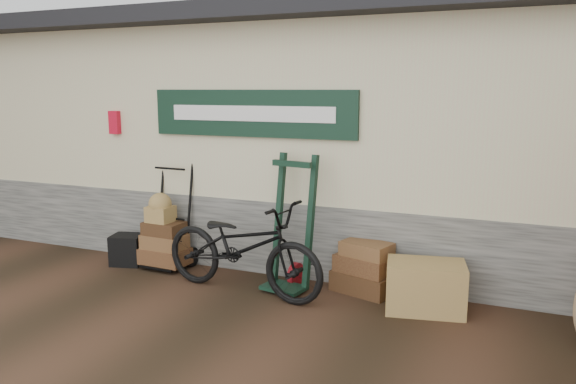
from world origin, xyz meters
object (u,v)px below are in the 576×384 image
object	(u,v)px
green_barrow	(292,223)
black_trunk	(128,250)
porter_trolley	(171,210)
wicker_hamper	(425,287)
bicycle	(242,242)
suitcase_stack	(364,266)

from	to	relation	value
green_barrow	black_trunk	distance (m)	2.36
porter_trolley	wicker_hamper	distance (m)	3.29
bicycle	suitcase_stack	bearing A→B (deg)	-58.34
green_barrow	porter_trolley	bearing A→B (deg)	-176.02
porter_trolley	suitcase_stack	xyz separation A→B (m)	(2.52, 0.00, -0.42)
wicker_hamper	bicycle	xyz separation A→B (m)	(-1.95, -0.27, 0.33)
porter_trolley	wicker_hamper	world-z (taller)	porter_trolley
green_barrow	bicycle	distance (m)	0.59
suitcase_stack	black_trunk	bearing A→B (deg)	-176.20
bicycle	black_trunk	bearing A→B (deg)	86.67
green_barrow	black_trunk	world-z (taller)	green_barrow
suitcase_stack	bicycle	xyz separation A→B (m)	(-1.23, -0.55, 0.29)
wicker_hamper	porter_trolley	bearing A→B (deg)	175.01
black_trunk	porter_trolley	bearing A→B (deg)	20.30
porter_trolley	bicycle	world-z (taller)	porter_trolley
green_barrow	suitcase_stack	distance (m)	0.94
bicycle	wicker_hamper	bearing A→B (deg)	-74.67
green_barrow	wicker_hamper	size ratio (longest dim) A/B	1.96
porter_trolley	suitcase_stack	world-z (taller)	porter_trolley
suitcase_stack	black_trunk	size ratio (longest dim) A/B	1.71
green_barrow	suitcase_stack	bearing A→B (deg)	25.13
green_barrow	wicker_hamper	xyz separation A→B (m)	(1.51, -0.08, -0.51)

